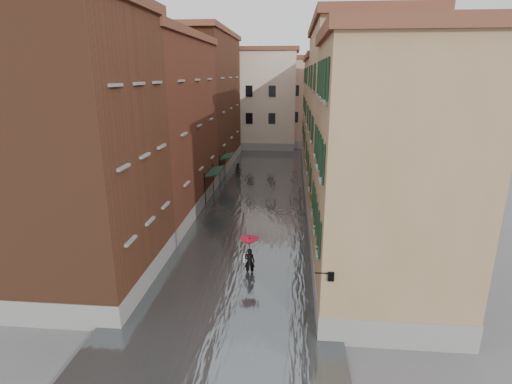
% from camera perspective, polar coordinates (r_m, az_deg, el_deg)
% --- Properties ---
extents(ground, '(120.00, 120.00, 0.00)m').
position_cam_1_polar(ground, '(22.16, -2.63, -10.84)').
color(ground, '#5D5D60').
rests_on(ground, ground).
extents(floodwater, '(10.00, 60.00, 0.20)m').
position_cam_1_polar(floodwater, '(34.12, 0.34, -0.63)').
color(floodwater, '#4E5357').
rests_on(floodwater, ground).
extents(building_left_near, '(6.00, 8.00, 13.00)m').
position_cam_1_polar(building_left_near, '(20.37, -23.68, 4.72)').
color(building_left_near, brown).
rests_on(building_left_near, ground).
extents(building_left_mid, '(6.00, 14.00, 12.50)m').
position_cam_1_polar(building_left_mid, '(30.37, -13.75, 8.65)').
color(building_left_mid, '#56281B').
rests_on(building_left_mid, ground).
extents(building_left_far, '(6.00, 16.00, 14.00)m').
position_cam_1_polar(building_left_far, '(44.67, -7.57, 12.34)').
color(building_left_far, brown).
rests_on(building_left_far, ground).
extents(building_right_near, '(6.00, 8.00, 11.50)m').
position_cam_1_polar(building_right_near, '(18.51, 18.23, 1.82)').
color(building_right_near, '#93724B').
rests_on(building_right_near, ground).
extents(building_right_mid, '(6.00, 14.00, 13.00)m').
position_cam_1_polar(building_right_mid, '(29.01, 13.73, 8.80)').
color(building_right_mid, tan).
rests_on(building_right_mid, ground).
extents(building_right_far, '(6.00, 16.00, 11.50)m').
position_cam_1_polar(building_right_far, '(43.89, 10.94, 10.48)').
color(building_right_far, '#93724B').
rests_on(building_right_far, ground).
extents(building_end_cream, '(12.00, 9.00, 13.00)m').
position_cam_1_polar(building_end_cream, '(57.88, -0.48, 12.93)').
color(building_end_cream, beige).
rests_on(building_end_cream, ground).
extents(building_end_pink, '(10.00, 9.00, 12.00)m').
position_cam_1_polar(building_end_pink, '(59.70, 8.55, 12.38)').
color(building_end_pink, tan).
rests_on(building_end_pink, ground).
extents(awning_near, '(1.09, 3.33, 2.80)m').
position_cam_1_polar(awning_near, '(32.73, -5.94, 2.85)').
color(awning_near, '#173424').
rests_on(awning_near, ground).
extents(awning_far, '(1.09, 2.89, 2.80)m').
position_cam_1_polar(awning_far, '(38.67, -4.19, 5.01)').
color(awning_far, '#173424').
rests_on(awning_far, ground).
extents(wall_lantern, '(0.71, 0.22, 0.35)m').
position_cam_1_polar(wall_lantern, '(15.34, 10.58, -11.68)').
color(wall_lantern, black).
rests_on(wall_lantern, ground).
extents(window_planters, '(0.59, 10.39, 0.84)m').
position_cam_1_polar(window_planters, '(21.05, 8.60, -2.14)').
color(window_planters, '#A03F34').
rests_on(window_planters, ground).
extents(pedestrian_main, '(1.01, 1.01, 2.06)m').
position_cam_1_polar(pedestrian_main, '(20.89, -0.94, -8.58)').
color(pedestrian_main, black).
rests_on(pedestrian_main, ground).
extents(pedestrian_far, '(0.82, 0.68, 1.53)m').
position_cam_1_polar(pedestrian_far, '(40.33, -2.56, 3.04)').
color(pedestrian_far, '#232326').
rests_on(pedestrian_far, ground).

